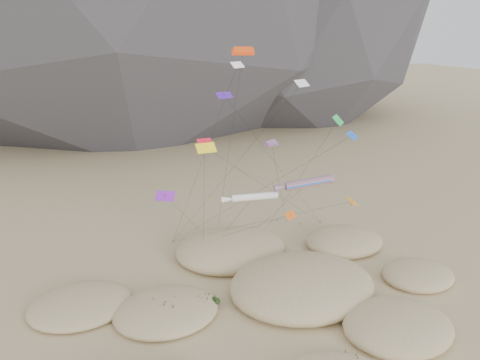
% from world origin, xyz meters
% --- Properties ---
extents(ground, '(500.00, 500.00, 0.00)m').
position_xyz_m(ground, '(0.00, 0.00, 0.00)').
color(ground, '#CCB789').
rests_on(ground, ground).
extents(dunes, '(50.59, 39.28, 4.38)m').
position_xyz_m(dunes, '(-1.30, 5.18, 0.76)').
color(dunes, '#CCB789').
rests_on(dunes, ground).
extents(dune_grass, '(42.99, 26.48, 1.55)m').
position_xyz_m(dune_grass, '(-1.52, 4.92, 0.86)').
color(dune_grass, black).
rests_on(dune_grass, ground).
extents(kite_stakes, '(24.01, 5.97, 0.30)m').
position_xyz_m(kite_stakes, '(2.93, 23.03, 0.15)').
color(kite_stakes, '#3F2D1E').
rests_on(kite_stakes, ground).
extents(rainbow_tube_kite, '(7.68, 14.71, 13.49)m').
position_xyz_m(rainbow_tube_kite, '(4.85, 8.65, 12.63)').
color(rainbow_tube_kite, '#FA5C1A').
rests_on(rainbow_tube_kite, ground).
extents(white_tube_kite, '(6.59, 11.34, 11.71)m').
position_xyz_m(white_tube_kite, '(-1.42, 10.74, 11.03)').
color(white_tube_kite, white).
rests_on(white_tube_kite, ground).
extents(orange_parafoil, '(2.93, 12.27, 28.08)m').
position_xyz_m(orange_parafoil, '(0.05, 16.92, 27.25)').
color(orange_parafoil, '#EC420C').
rests_on(orange_parafoil, ground).
extents(multi_parafoil, '(8.89, 10.22, 16.64)m').
position_xyz_m(multi_parafoil, '(3.30, 14.96, 16.01)').
color(multi_parafoil, '#FF261A').
rests_on(multi_parafoil, ground).
extents(delta_kites, '(28.93, 20.69, 26.51)m').
position_xyz_m(delta_kites, '(1.43, 11.21, 16.55)').
color(delta_kites, blue).
rests_on(delta_kites, ground).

